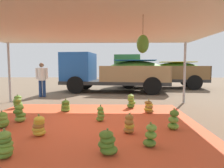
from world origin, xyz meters
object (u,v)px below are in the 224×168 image
at_px(banana_bunch_2, 66,106).
at_px(cargo_truck_far, 157,71).
at_px(banana_bunch_8, 174,120).
at_px(worker_0, 42,77).
at_px(banana_bunch_0, 39,126).
at_px(banana_bunch_9, 18,102).
at_px(banana_bunch_5, 20,114).
at_px(banana_bunch_3, 5,145).
at_px(banana_bunch_10, 2,120).
at_px(banana_bunch_1, 101,114).
at_px(banana_bunch_11, 149,107).
at_px(banana_bunch_12, 150,136).
at_px(cargo_truck_main, 112,72).
at_px(banana_bunch_7, 107,143).
at_px(banana_bunch_6, 129,125).
at_px(banana_bunch_4, 131,102).

relative_size(banana_bunch_2, cargo_truck_far, 0.07).
distance_m(banana_bunch_8, worker_0, 7.50).
distance_m(banana_bunch_0, banana_bunch_9, 3.58).
distance_m(banana_bunch_9, cargo_truck_far, 10.07).
bearing_deg(banana_bunch_5, banana_bunch_8, -8.55).
xyz_separation_m(banana_bunch_3, banana_bunch_10, (-1.02, 1.70, -0.03)).
height_order(banana_bunch_10, worker_0, worker_0).
relative_size(banana_bunch_1, banana_bunch_3, 0.91).
xyz_separation_m(banana_bunch_10, banana_bunch_11, (4.01, 1.75, -0.00)).
relative_size(banana_bunch_11, banana_bunch_12, 0.97).
xyz_separation_m(banana_bunch_3, worker_0, (-1.93, 6.94, 0.79)).
bearing_deg(cargo_truck_main, banana_bunch_7, -89.23).
bearing_deg(cargo_truck_far, worker_0, -145.20).
bearing_deg(banana_bunch_1, banana_bunch_11, 35.33).
relative_size(banana_bunch_7, banana_bunch_10, 1.05).
bearing_deg(banana_bunch_11, banana_bunch_6, -110.52).
distance_m(banana_bunch_3, banana_bunch_12, 2.64).
xyz_separation_m(banana_bunch_3, banana_bunch_7, (1.74, 0.23, -0.03)).
xyz_separation_m(banana_bunch_2, banana_bunch_11, (2.86, -0.14, 0.00)).
height_order(banana_bunch_7, cargo_truck_far, cargo_truck_far).
distance_m(banana_bunch_0, banana_bunch_5, 1.51).
distance_m(banana_bunch_1, cargo_truck_far, 9.92).
bearing_deg(banana_bunch_8, banana_bunch_2, 148.76).
relative_size(banana_bunch_5, banana_bunch_12, 1.07).
bearing_deg(banana_bunch_2, banana_bunch_4, 15.75).
bearing_deg(banana_bunch_12, banana_bunch_3, -167.11).
height_order(banana_bunch_2, cargo_truck_far, cargo_truck_far).
distance_m(banana_bunch_5, banana_bunch_6, 3.19).
relative_size(banana_bunch_6, banana_bunch_12, 1.01).
bearing_deg(cargo_truck_far, banana_bunch_4, -107.76).
height_order(banana_bunch_11, worker_0, worker_0).
height_order(banana_bunch_6, banana_bunch_8, banana_bunch_8).
xyz_separation_m(banana_bunch_3, banana_bunch_12, (2.58, 0.59, -0.02)).
bearing_deg(banana_bunch_9, cargo_truck_main, 55.55).
height_order(banana_bunch_3, banana_bunch_11, banana_bunch_3).
xyz_separation_m(banana_bunch_4, banana_bunch_9, (-4.27, -0.11, -0.02)).
xyz_separation_m(banana_bunch_3, cargo_truck_far, (4.82, 11.63, 0.99)).
bearing_deg(banana_bunch_3, banana_bunch_0, 82.78).
distance_m(banana_bunch_1, banana_bunch_12, 2.10).
height_order(banana_bunch_0, banana_bunch_5, banana_bunch_5).
bearing_deg(banana_bunch_7, banana_bunch_2, 115.69).
relative_size(banana_bunch_6, banana_bunch_8, 0.91).
distance_m(banana_bunch_9, banana_bunch_12, 5.65).
xyz_separation_m(banana_bunch_11, cargo_truck_main, (-1.36, 5.70, 1.03)).
relative_size(banana_bunch_6, banana_bunch_10, 1.11).
distance_m(banana_bunch_4, banana_bunch_11, 0.96).
relative_size(banana_bunch_0, banana_bunch_3, 0.94).
xyz_separation_m(banana_bunch_2, banana_bunch_6, (2.07, -2.24, 0.02)).
height_order(banana_bunch_3, banana_bunch_6, banana_bunch_3).
bearing_deg(banana_bunch_1, banana_bunch_6, -53.12).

